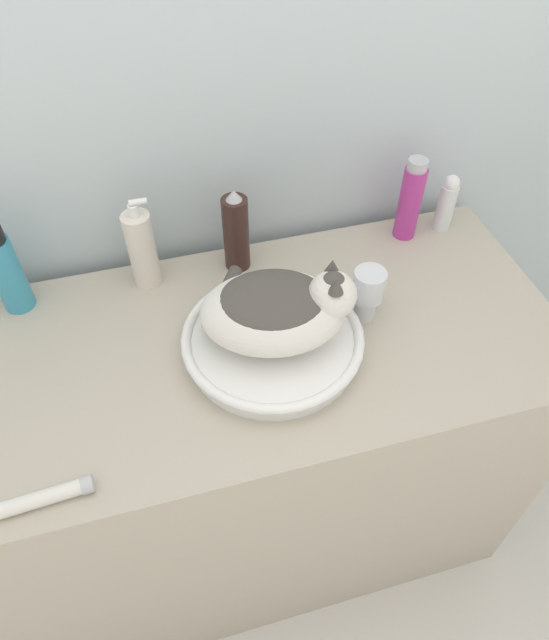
{
  "coord_description": "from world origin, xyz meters",
  "views": [
    {
      "loc": [
        -0.15,
        -0.43,
        1.7
      ],
      "look_at": [
        0.04,
        0.24,
        0.95
      ],
      "focal_mm": 32.0,
      "sensor_mm": 36.0,
      "label": 1
    }
  ],
  "objects_px": {
    "faucet": "(364,292)",
    "mouthwash_bottle": "(5,271)",
    "hairspray_can_black": "(236,232)",
    "cream_tube": "(46,497)",
    "deodorant_stick": "(447,203)",
    "cat": "(278,308)",
    "soap_pump_bottle": "(142,249)",
    "shampoo_bottle_tall": "(410,200)"
  },
  "relations": [
    {
      "from": "hairspray_can_black",
      "to": "cat",
      "type": "bearing_deg",
      "value": -85.86
    },
    {
      "from": "cat",
      "to": "hairspray_can_black",
      "type": "distance_m",
      "value": 0.26
    },
    {
      "from": "mouthwash_bottle",
      "to": "hairspray_can_black",
      "type": "bearing_deg",
      "value": 0.0
    },
    {
      "from": "cat",
      "to": "mouthwash_bottle",
      "type": "height_order",
      "value": "cat"
    },
    {
      "from": "cat",
      "to": "deodorant_stick",
      "type": "distance_m",
      "value": 0.55
    },
    {
      "from": "cream_tube",
      "to": "cat",
      "type": "bearing_deg",
      "value": 25.19
    },
    {
      "from": "hairspray_can_black",
      "to": "cream_tube",
      "type": "xyz_separation_m",
      "value": [
        -0.41,
        -0.46,
        -0.08
      ]
    },
    {
      "from": "deodorant_stick",
      "to": "hairspray_can_black",
      "type": "distance_m",
      "value": 0.5
    },
    {
      "from": "hairspray_can_black",
      "to": "shampoo_bottle_tall",
      "type": "xyz_separation_m",
      "value": [
        0.4,
        0.0,
        0.01
      ]
    },
    {
      "from": "shampoo_bottle_tall",
      "to": "cat",
      "type": "bearing_deg",
      "value": -145.85
    },
    {
      "from": "soap_pump_bottle",
      "to": "shampoo_bottle_tall",
      "type": "distance_m",
      "value": 0.6
    },
    {
      "from": "faucet",
      "to": "mouthwash_bottle",
      "type": "distance_m",
      "value": 0.71
    },
    {
      "from": "faucet",
      "to": "mouthwash_bottle",
      "type": "height_order",
      "value": "mouthwash_bottle"
    },
    {
      "from": "deodorant_stick",
      "to": "cream_tube",
      "type": "distance_m",
      "value": 1.02
    },
    {
      "from": "cat",
      "to": "deodorant_stick",
      "type": "bearing_deg",
      "value": 40.2
    },
    {
      "from": "deodorant_stick",
      "to": "shampoo_bottle_tall",
      "type": "bearing_deg",
      "value": 180.0
    },
    {
      "from": "soap_pump_bottle",
      "to": "mouthwash_bottle",
      "type": "bearing_deg",
      "value": -180.0
    },
    {
      "from": "cat",
      "to": "shampoo_bottle_tall",
      "type": "relative_size",
      "value": 1.52
    },
    {
      "from": "mouthwash_bottle",
      "to": "deodorant_stick",
      "type": "height_order",
      "value": "mouthwash_bottle"
    },
    {
      "from": "deodorant_stick",
      "to": "cream_tube",
      "type": "bearing_deg",
      "value": -153.07
    },
    {
      "from": "cat",
      "to": "hairspray_can_black",
      "type": "relative_size",
      "value": 1.54
    },
    {
      "from": "cat",
      "to": "cream_tube",
      "type": "xyz_separation_m",
      "value": [
        -0.43,
        -0.2,
        -0.1
      ]
    },
    {
      "from": "shampoo_bottle_tall",
      "to": "cream_tube",
      "type": "height_order",
      "value": "shampoo_bottle_tall"
    },
    {
      "from": "hairspray_can_black",
      "to": "shampoo_bottle_tall",
      "type": "height_order",
      "value": "shampoo_bottle_tall"
    },
    {
      "from": "cat",
      "to": "soap_pump_bottle",
      "type": "distance_m",
      "value": 0.34
    },
    {
      "from": "soap_pump_bottle",
      "to": "faucet",
      "type": "bearing_deg",
      "value": -29.06
    },
    {
      "from": "soap_pump_bottle",
      "to": "mouthwash_bottle",
      "type": "relative_size",
      "value": 1.07
    },
    {
      "from": "cream_tube",
      "to": "faucet",
      "type": "bearing_deg",
      "value": 21.16
    },
    {
      "from": "hairspray_can_black",
      "to": "shampoo_bottle_tall",
      "type": "relative_size",
      "value": 0.99
    },
    {
      "from": "faucet",
      "to": "soap_pump_bottle",
      "type": "xyz_separation_m",
      "value": [
        -0.4,
        0.22,
        0.02
      ]
    },
    {
      "from": "cream_tube",
      "to": "mouthwash_bottle",
      "type": "bearing_deg",
      "value": 96.31
    },
    {
      "from": "faucet",
      "to": "soap_pump_bottle",
      "type": "relative_size",
      "value": 0.72
    },
    {
      "from": "cat",
      "to": "mouthwash_bottle",
      "type": "bearing_deg",
      "value": 163.56
    },
    {
      "from": "mouthwash_bottle",
      "to": "deodorant_stick",
      "type": "xyz_separation_m",
      "value": [
        0.96,
        0.0,
        -0.02
      ]
    },
    {
      "from": "mouthwash_bottle",
      "to": "cream_tube",
      "type": "xyz_separation_m",
      "value": [
        0.05,
        -0.46,
        -0.08
      ]
    },
    {
      "from": "faucet",
      "to": "shampoo_bottle_tall",
      "type": "bearing_deg",
      "value": -141.58
    },
    {
      "from": "faucet",
      "to": "shampoo_bottle_tall",
      "type": "height_order",
      "value": "shampoo_bottle_tall"
    },
    {
      "from": "shampoo_bottle_tall",
      "to": "cream_tube",
      "type": "distance_m",
      "value": 0.94
    },
    {
      "from": "soap_pump_bottle",
      "to": "cream_tube",
      "type": "relative_size",
      "value": 1.39
    },
    {
      "from": "cat",
      "to": "soap_pump_bottle",
      "type": "xyz_separation_m",
      "value": [
        -0.22,
        0.26,
        -0.03
      ]
    },
    {
      "from": "cat",
      "to": "shampoo_bottle_tall",
      "type": "xyz_separation_m",
      "value": [
        0.38,
        0.26,
        -0.02
      ]
    },
    {
      "from": "cat",
      "to": "cream_tube",
      "type": "distance_m",
      "value": 0.49
    }
  ]
}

